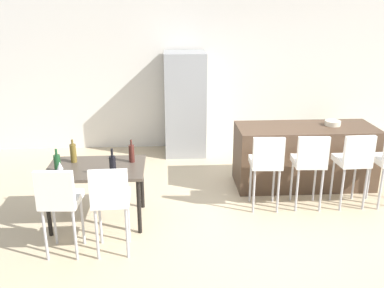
% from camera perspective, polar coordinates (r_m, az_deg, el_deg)
% --- Properties ---
extents(ground_plane, '(10.00, 10.00, 0.00)m').
position_cam_1_polar(ground_plane, '(5.82, 10.48, -8.85)').
color(ground_plane, '#C6B28E').
extents(back_wall, '(10.00, 0.12, 2.90)m').
position_cam_1_polar(back_wall, '(7.96, 6.48, 9.95)').
color(back_wall, silver).
rests_on(back_wall, ground_plane).
extents(kitchen_island, '(2.04, 0.77, 0.92)m').
position_cam_1_polar(kitchen_island, '(6.54, 14.95, -1.58)').
color(kitchen_island, '#4C3828').
rests_on(kitchen_island, ground_plane).
extents(bar_chair_left, '(0.42, 0.42, 1.05)m').
position_cam_1_polar(bar_chair_left, '(5.56, 10.07, -2.26)').
color(bar_chair_left, white).
rests_on(bar_chair_left, ground_plane).
extents(bar_chair_middle, '(0.42, 0.42, 1.05)m').
position_cam_1_polar(bar_chair_middle, '(5.72, 15.71, -2.09)').
color(bar_chair_middle, white).
rests_on(bar_chair_middle, ground_plane).
extents(bar_chair_right, '(0.42, 0.42, 1.05)m').
position_cam_1_polar(bar_chair_right, '(5.94, 21.13, -1.90)').
color(bar_chair_right, white).
rests_on(bar_chair_right, ground_plane).
extents(dining_table, '(1.19, 0.78, 0.74)m').
position_cam_1_polar(dining_table, '(5.33, -12.86, -3.83)').
color(dining_table, '#4C4238').
rests_on(dining_table, ground_plane).
extents(dining_chair_near, '(0.42, 0.42, 1.05)m').
position_cam_1_polar(dining_chair_near, '(4.70, -17.60, -6.99)').
color(dining_chair_near, white).
rests_on(dining_chair_near, ground_plane).
extents(dining_chair_far, '(0.41, 0.41, 1.05)m').
position_cam_1_polar(dining_chair_far, '(4.60, -11.01, -7.02)').
color(dining_chair_far, white).
rests_on(dining_chair_far, ground_plane).
extents(wine_bottle_middle, '(0.08, 0.08, 0.34)m').
position_cam_1_polar(wine_bottle_middle, '(4.93, -10.71, -2.95)').
color(wine_bottle_middle, black).
rests_on(wine_bottle_middle, dining_table).
extents(wine_bottle_left, '(0.08, 0.08, 0.29)m').
position_cam_1_polar(wine_bottle_left, '(5.25, -17.82, -2.46)').
color(wine_bottle_left, '#194723').
rests_on(wine_bottle_left, dining_table).
extents(wine_bottle_right, '(0.07, 0.07, 0.29)m').
position_cam_1_polar(wine_bottle_right, '(5.34, -8.21, -1.24)').
color(wine_bottle_right, '#471E19').
rests_on(wine_bottle_right, dining_table).
extents(wine_bottle_end, '(0.08, 0.08, 0.30)m').
position_cam_1_polar(wine_bottle_end, '(5.49, -15.82, -1.17)').
color(wine_bottle_end, brown).
rests_on(wine_bottle_end, dining_table).
extents(wine_glass_far, '(0.07, 0.07, 0.17)m').
position_cam_1_polar(wine_glass_far, '(5.11, -17.50, -2.84)').
color(wine_glass_far, silver).
rests_on(wine_glass_far, dining_table).
extents(refrigerator, '(0.72, 0.68, 1.84)m').
position_cam_1_polar(refrigerator, '(7.53, -0.96, 5.43)').
color(refrigerator, '#939699').
rests_on(refrigerator, ground_plane).
extents(fruit_bowl, '(0.23, 0.23, 0.07)m').
position_cam_1_polar(fruit_bowl, '(6.57, 18.56, 2.72)').
color(fruit_bowl, beige).
rests_on(fruit_bowl, kitchen_island).
extents(potted_plant, '(0.38, 0.38, 0.58)m').
position_cam_1_polar(potted_plant, '(8.24, 18.29, 1.48)').
color(potted_plant, beige).
rests_on(potted_plant, ground_plane).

